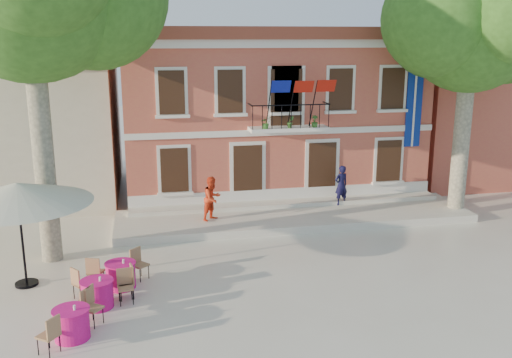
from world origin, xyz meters
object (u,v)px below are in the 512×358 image
Objects in this scene: plane_tree_east at (471,27)px; cafe_table_1 at (72,323)px; patio_umbrella at (17,193)px; cafe_table_0 at (121,274)px; pedestrian_orange at (212,198)px; cafe_table_2 at (97,292)px; pedestrian_navy at (341,185)px.

plane_tree_east is 17.60m from cafe_table_1.
patio_umbrella is 3.70m from cafe_table_0.
plane_tree_east is 11.84m from pedestrian_orange.
cafe_table_1 is at bearing -111.42° from cafe_table_0.
patio_umbrella is 2.34× the size of cafe_table_1.
patio_umbrella is at bearing 139.09° from cafe_table_2.
pedestrian_navy reaches higher than cafe_table_0.
cafe_table_2 is at bearing -117.04° from cafe_table_0.
cafe_table_1 is at bearing -152.95° from plane_tree_east.
patio_umbrella reaches higher than pedestrian_navy.
pedestrian_navy is 11.71m from cafe_table_2.
pedestrian_navy is (-4.52, 1.27, -6.33)m from plane_tree_east.
plane_tree_east reaches higher than patio_umbrella.
cafe_table_0 is 2.93m from cafe_table_1.
pedestrian_navy is at bearing 36.84° from cafe_table_2.
plane_tree_east is at bearing 27.05° from cafe_table_1.
pedestrian_orange is 5.93m from cafe_table_0.
cafe_table_0 and cafe_table_2 have the same top height.
cafe_table_0 and cafe_table_1 have the same top height.
cafe_table_2 is at bearing -40.91° from patio_umbrella.
cafe_table_0 is (-8.77, -5.87, -0.70)m from pedestrian_navy.
plane_tree_east is 5.65× the size of cafe_table_1.
cafe_table_2 is (-9.35, -7.01, -0.70)m from pedestrian_navy.
pedestrian_orange is (-10.01, 0.28, -6.31)m from plane_tree_east.
cafe_table_0 is at bearing 18.00° from pedestrian_navy.
patio_umbrella reaches higher than cafe_table_2.
cafe_table_0 is at bearing -163.81° from pedestrian_orange.
pedestrian_navy is at bearing 41.14° from cafe_table_1.
patio_umbrella reaches higher than pedestrian_orange.
plane_tree_east reaches higher than pedestrian_navy.
cafe_table_2 is (-0.58, -1.14, 0.00)m from cafe_table_0.
cafe_table_1 is 0.96× the size of cafe_table_2.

